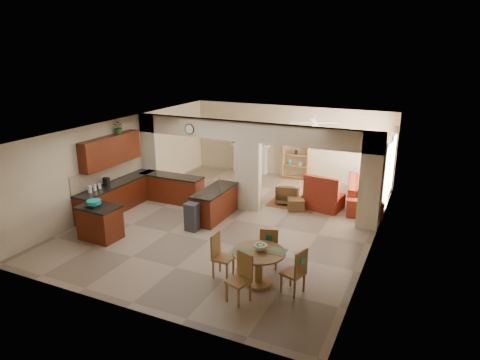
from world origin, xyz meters
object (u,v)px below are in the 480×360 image
at_px(dining_table, 259,263).
at_px(armchair, 287,193).
at_px(kitchen_island, 100,222).
at_px(sofa, 365,193).

xyz_separation_m(dining_table, armchair, (-1.07, 5.08, -0.18)).
relative_size(kitchen_island, armchair, 1.46).
height_order(kitchen_island, armchair, kitchen_island).
bearing_deg(dining_table, sofa, 78.20).
relative_size(kitchen_island, sofa, 0.40).
xyz_separation_m(sofa, armchair, (-2.33, -0.94, -0.06)).
bearing_deg(armchair, sofa, -170.82).
relative_size(dining_table, armchair, 1.54).
bearing_deg(armchair, kitchen_island, 39.16).
bearing_deg(sofa, kitchen_island, 123.50).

